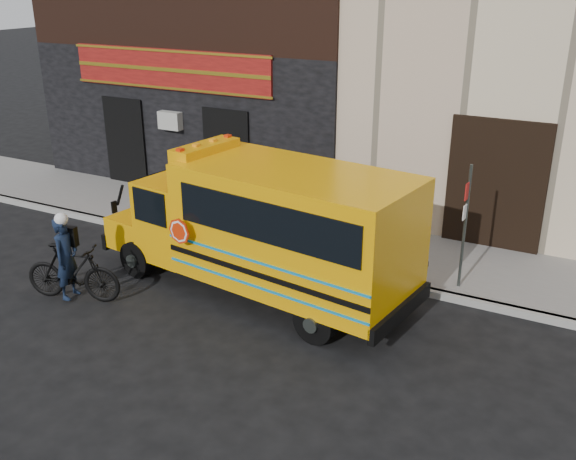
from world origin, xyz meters
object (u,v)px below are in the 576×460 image
(cyclist, at_px, (67,260))
(sign_pole, at_px, (465,224))
(school_bus, at_px, (268,226))
(bicycle, at_px, (73,272))

(cyclist, bearing_deg, sign_pole, -69.74)
(school_bus, xyz_separation_m, cyclist, (-3.44, -2.00, -0.67))
(bicycle, bearing_deg, cyclist, 82.97)
(school_bus, relative_size, sign_pole, 2.61)
(bicycle, bearing_deg, school_bus, -75.33)
(bicycle, height_order, cyclist, cyclist)
(school_bus, height_order, sign_pole, school_bus)
(school_bus, xyz_separation_m, sign_pole, (3.40, 1.88, 0.01))
(bicycle, xyz_separation_m, cyclist, (-0.10, -0.02, 0.24))
(school_bus, bearing_deg, sign_pole, 28.90)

